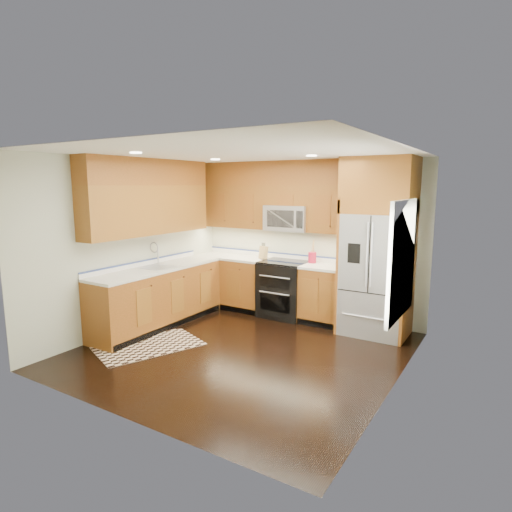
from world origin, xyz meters
The scene contains 16 objects.
ground centered at (0.00, 0.00, 0.00)m, with size 4.00×4.00×0.00m, color black.
wall_back centered at (0.00, 2.00, 1.30)m, with size 4.00×0.02×2.60m, color #B0B4A2.
wall_left centered at (-2.00, 0.00, 1.30)m, with size 0.02×4.00×2.60m, color #B0B4A2.
wall_right centered at (2.00, 0.00, 1.30)m, with size 0.02×4.00×2.60m, color #B0B4A2.
window centered at (1.98, 0.20, 1.40)m, with size 0.04×1.10×1.30m.
base_cabinets centered at (-1.23, 0.90, 0.45)m, with size 2.85×3.00×0.90m.
countertop centered at (-1.09, 1.01, 0.92)m, with size 2.86×3.01×0.04m.
upper_cabinets centered at (-1.15, 1.09, 2.02)m, with size 2.85×3.00×1.15m.
range centered at (-0.25, 1.67, 0.47)m, with size 0.76×0.67×0.95m.
microwave centered at (-0.25, 1.80, 1.66)m, with size 0.76×0.40×0.42m.
refrigerator centered at (1.30, 1.63, 1.30)m, with size 0.98×0.75×2.60m.
sink_faucet centered at (-1.73, 0.23, 0.99)m, with size 0.54×0.44×0.37m.
rug centered at (-1.19, -0.54, 0.01)m, with size 0.82×1.37×0.01m, color black.
knife_block centered at (-0.69, 1.73, 1.05)m, with size 0.11×0.15×0.28m.
utensil_crock centered at (0.19, 1.82, 1.07)m, with size 0.13×0.13×0.38m.
cutting_board centered at (0.75, 1.94, 0.95)m, with size 0.32×0.32×0.02m, color #8E5A1C.
Camera 1 is at (3.03, -4.56, 2.20)m, focal length 30.00 mm.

